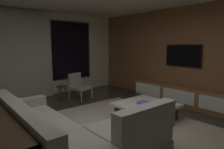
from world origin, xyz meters
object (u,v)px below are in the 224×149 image
Objects in this scene: side_stool at (62,89)px; media_console at (184,96)px; mounted_tv at (183,56)px; coffee_table at (146,111)px; sectional_couch at (67,135)px; accent_chair_near_window at (78,85)px; book_stack_on_coffee_table at (144,103)px.

media_console reaches higher than side_stool.
coffee_table is at bearing -173.42° from mounted_tv.
accent_chair_near_window is (1.75, 2.63, 0.14)m from sectional_couch.
book_stack_on_coffee_table is 2.47m from accent_chair_near_window.
coffee_table is at bearing 4.41° from sectional_couch.
side_stool is (-0.53, 0.04, -0.06)m from accent_chair_near_window.
book_stack_on_coffee_table is 2.61m from side_stool.
side_stool is 3.45m from media_console.
book_stack_on_coffee_table is (1.94, 0.16, 0.10)m from sectional_couch.
mounted_tv reaches higher than accent_chair_near_window.
sectional_couch is at bearing -174.57° from mounted_tv.
side_stool reaches higher than coffee_table.
mounted_tv is (0.18, 0.20, 1.10)m from media_console.
book_stack_on_coffee_table reaches higher than coffee_table.
coffee_table is 0.21m from book_stack_on_coffee_table.
sectional_couch is at bearing -177.45° from media_console.
book_stack_on_coffee_table is at bearing 179.90° from media_console.
book_stack_on_coffee_table is at bearing -73.95° from side_stool.
media_console is 2.94× the size of mounted_tv.
media_console is at bearing -0.10° from book_stack_on_coffee_table.
media_console is at bearing 2.55° from sectional_couch.
side_stool is 0.15× the size of media_console.
accent_chair_near_window is (-0.26, 2.47, 0.25)m from coffee_table.
book_stack_on_coffee_table is at bearing -173.92° from mounted_tv.
mounted_tv is at bearing 6.58° from coffee_table.
coffee_table is at bearing -84.02° from accent_chair_near_window.
media_console is at bearing -46.62° from side_stool.
media_console is (1.65, -0.00, -0.14)m from book_stack_on_coffee_table.
side_stool reaches higher than book_stack_on_coffee_table.
book_stack_on_coffee_table is (-0.07, 0.01, 0.20)m from coffee_table.
book_stack_on_coffee_table is 0.55× the size of side_stool.
media_console is (1.84, -2.47, -0.18)m from accent_chair_near_window.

